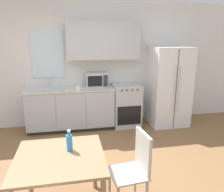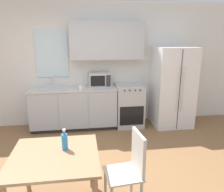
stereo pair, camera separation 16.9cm
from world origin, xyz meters
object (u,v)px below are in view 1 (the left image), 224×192
(coffee_mug, at_px, (78,88))
(dining_chair_side, at_px, (136,165))
(oven_range, at_px, (126,105))
(microwave, at_px, (97,80))
(refrigerator, at_px, (168,86))
(drink_bottle, at_px, (69,142))
(dining_table, at_px, (60,165))

(coffee_mug, xyz_separation_m, dining_chair_side, (0.55, -2.24, -0.41))
(oven_range, height_order, microwave, microwave)
(refrigerator, height_order, drink_bottle, refrigerator)
(oven_range, xyz_separation_m, dining_chair_side, (-0.50, -2.43, 0.07))
(microwave, xyz_separation_m, dining_table, (-0.71, -2.55, -0.43))
(drink_bottle, bearing_deg, coffee_mug, 85.02)
(coffee_mug, bearing_deg, refrigerator, 3.45)
(coffee_mug, distance_m, drink_bottle, 2.15)
(drink_bottle, bearing_deg, dining_chair_side, -7.76)
(refrigerator, xyz_separation_m, dining_chair_side, (-1.46, -2.36, -0.34))
(oven_range, height_order, coffee_mug, coffee_mug)
(oven_range, relative_size, dining_chair_side, 1.01)
(oven_range, height_order, dining_table, oven_range)
(oven_range, bearing_deg, dining_table, -119.00)
(dining_table, distance_m, drink_bottle, 0.26)
(refrigerator, bearing_deg, microwave, 173.37)
(coffee_mug, xyz_separation_m, drink_bottle, (-0.19, -2.14, -0.11))
(microwave, height_order, dining_chair_side, microwave)
(oven_range, bearing_deg, microwave, 169.82)
(refrigerator, height_order, dining_table, refrigerator)
(dining_chair_side, bearing_deg, refrigerator, -37.72)
(refrigerator, relative_size, microwave, 3.72)
(oven_range, xyz_separation_m, microwave, (-0.64, 0.11, 0.58))
(refrigerator, height_order, coffee_mug, refrigerator)
(dining_chair_side, bearing_deg, dining_table, 84.22)
(oven_range, bearing_deg, refrigerator, -4.25)
(microwave, xyz_separation_m, drink_bottle, (-0.60, -2.44, -0.21))
(coffee_mug, relative_size, drink_bottle, 0.45)
(refrigerator, distance_m, microwave, 1.62)
(refrigerator, relative_size, dining_table, 1.86)
(drink_bottle, bearing_deg, dining_table, -136.62)
(microwave, bearing_deg, dining_table, -105.60)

